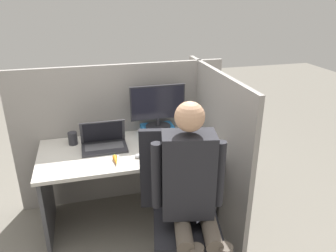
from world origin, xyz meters
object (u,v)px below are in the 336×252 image
at_px(carrot_toy, 116,161).
at_px(paper_box, 158,131).
at_px(office_chair, 179,206).
at_px(laptop, 104,143).
at_px(person, 192,189).
at_px(monitor, 158,106).
at_px(pen_cup, 73,138).
at_px(stapler, 197,138).

bearing_deg(carrot_toy, paper_box, 44.77).
bearing_deg(carrot_toy, office_chair, -46.34).
height_order(paper_box, laptop, laptop).
bearing_deg(office_chair, person, -78.19).
bearing_deg(monitor, laptop, -162.46).
relative_size(monitor, carrot_toy, 3.13).
xyz_separation_m(paper_box, pen_cup, (-0.76, -0.01, 0.02)).
bearing_deg(carrot_toy, laptop, 102.94).
relative_size(monitor, person, 0.37).
bearing_deg(pen_cup, person, -53.38).
height_order(stapler, pen_cup, pen_cup).
distance_m(laptop, carrot_toy, 0.29).
relative_size(carrot_toy, person, 0.12).
xyz_separation_m(paper_box, monitor, (0.00, 0.00, 0.24)).
relative_size(paper_box, carrot_toy, 1.87).
bearing_deg(person, office_chair, 101.81).
relative_size(person, pen_cup, 12.28).
bearing_deg(office_chair, monitor, 86.79).
height_order(laptop, pen_cup, laptop).
bearing_deg(carrot_toy, person, -53.38).
distance_m(carrot_toy, office_chair, 0.61).
bearing_deg(monitor, stapler, -36.09).
distance_m(monitor, office_chair, 0.98).
height_order(monitor, pen_cup, monitor).
bearing_deg(paper_box, office_chair, -93.22).
xyz_separation_m(monitor, person, (-0.01, -1.02, -0.23)).
bearing_deg(office_chair, laptop, 123.46).
relative_size(laptop, person, 0.28).
height_order(monitor, office_chair, monitor).
bearing_deg(pen_cup, carrot_toy, -53.39).
xyz_separation_m(monitor, carrot_toy, (-0.44, -0.44, -0.26)).
distance_m(paper_box, laptop, 0.53).
xyz_separation_m(laptop, stapler, (0.81, -0.06, -0.03)).
distance_m(monitor, laptop, 0.58).
height_order(office_chair, person, person).
xyz_separation_m(stapler, pen_cup, (-1.06, 0.21, 0.03)).
bearing_deg(pen_cup, paper_box, 0.68).
bearing_deg(office_chair, paper_box, 86.78).
distance_m(monitor, person, 1.04).
relative_size(paper_box, office_chair, 0.28).
distance_m(laptop, office_chair, 0.87).
xyz_separation_m(office_chair, person, (0.03, -0.16, 0.24)).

